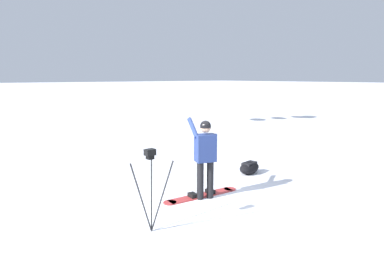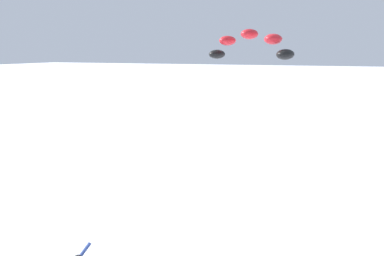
% 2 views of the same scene
% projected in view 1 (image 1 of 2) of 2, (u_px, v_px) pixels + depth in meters
% --- Properties ---
extents(ground_plane, '(300.00, 300.00, 0.00)m').
position_uv_depth(ground_plane, '(209.00, 207.00, 6.44)').
color(ground_plane, white).
extents(snowboarder, '(0.73, 0.46, 1.64)m').
position_uv_depth(snowboarder, '(205.00, 152.00, 6.77)').
color(snowboarder, black).
rests_on(snowboarder, ground_plane).
extents(snowboard, '(0.46, 1.77, 0.10)m').
position_uv_depth(snowboard, '(202.00, 195.00, 7.05)').
color(snowboard, '#B23333').
rests_on(snowboard, ground_plane).
extents(gear_bag_large, '(0.46, 0.71, 0.31)m').
position_uv_depth(gear_bag_large, '(249.00, 167.00, 8.64)').
color(gear_bag_large, black).
rests_on(gear_bag_large, ground_plane).
extents(camera_tripod, '(0.66, 0.64, 1.37)m').
position_uv_depth(camera_tripod, '(151.00, 173.00, 5.30)').
color(camera_tripod, '#262628').
rests_on(camera_tripod, ground_plane).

